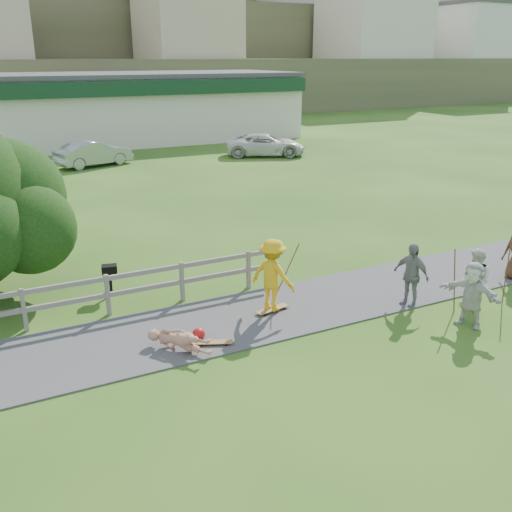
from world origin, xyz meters
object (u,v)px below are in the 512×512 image
object	(u,v)px
skater_fallen	(179,340)
spectator_a	(475,281)
spectator_d	(472,294)
skater_rider	(273,279)
bbq	(110,280)
car_white	(265,145)
car_silver	(94,153)
spectator_b	(411,275)

from	to	relation	value
skater_fallen	spectator_a	bearing A→B (deg)	-48.09
spectator_a	spectator_d	xyz separation A→B (m)	(-0.76, -0.59, -0.01)
skater_rider	spectator_a	world-z (taller)	skater_rider
skater_rider	bbq	world-z (taller)	skater_rider
spectator_d	car_white	xyz separation A→B (m)	(7.45, 24.70, -0.10)
car_silver	bbq	distance (m)	20.62
skater_rider	car_white	size ratio (longest dim) A/B	0.36
spectator_b	car_white	size ratio (longest dim) A/B	0.33
spectator_a	spectator_b	distance (m)	1.61
spectator_b	car_white	bearing A→B (deg)	144.70
bbq	spectator_b	bearing A→B (deg)	-18.33
bbq	skater_fallen	bearing A→B (deg)	-68.06
car_white	spectator_d	bearing A→B (deg)	-172.78
spectator_a	car_white	size ratio (longest dim) A/B	0.32
spectator_b	car_silver	world-z (taller)	spectator_b
spectator_d	bbq	world-z (taller)	spectator_d
spectator_d	bbq	distance (m)	9.45
spectator_a	spectator_b	world-z (taller)	spectator_b
spectator_b	spectator_d	world-z (taller)	spectator_b
car_silver	car_white	world-z (taller)	car_silver
spectator_d	car_white	bearing A→B (deg)	144.35
spectator_a	spectator_d	world-z (taller)	spectator_a
car_white	spectator_b	bearing A→B (deg)	-174.96
car_silver	car_white	distance (m)	11.06
spectator_b	skater_rider	bearing A→B (deg)	-125.89
skater_rider	spectator_d	xyz separation A→B (m)	(3.95, -2.84, -0.12)
spectator_a	car_white	distance (m)	25.02
skater_fallen	spectator_b	distance (m)	6.36
car_silver	spectator_a	bearing A→B (deg)	171.90
skater_fallen	spectator_d	world-z (taller)	spectator_d
skater_fallen	spectator_a	size ratio (longest dim) A/B	0.93
skater_fallen	spectator_b	size ratio (longest dim) A/B	0.90
car_silver	spectator_d	bearing A→B (deg)	170.06
spectator_b	car_white	xyz separation A→B (m)	(7.93, 23.09, -0.14)
car_white	skater_rider	bearing A→B (deg)	176.46
spectator_a	bbq	distance (m)	9.73
spectator_d	car_white	size ratio (longest dim) A/B	0.32
spectator_d	bbq	bearing A→B (deg)	-147.33
spectator_d	skater_rider	bearing A→B (deg)	-144.58
car_white	bbq	size ratio (longest dim) A/B	5.91
spectator_d	skater_fallen	bearing A→B (deg)	-125.03
skater_fallen	car_silver	world-z (taller)	car_silver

